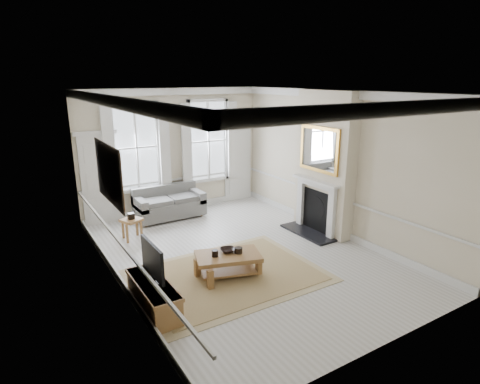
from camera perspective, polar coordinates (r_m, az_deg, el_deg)
floor at (r=8.68m, az=0.35°, el=-8.95°), size 7.20×7.20×0.00m
ceiling at (r=7.87m, az=0.39°, el=14.10°), size 7.20×7.20×0.00m
back_wall at (r=11.26m, az=-9.42°, el=5.76°), size 5.20×0.00×5.20m
left_wall at (r=7.13m, az=-17.65°, el=-0.74°), size 0.00×7.20×7.20m
right_wall at (r=9.71m, az=13.54°, el=3.90°), size 0.00×7.20×7.20m
window_left at (r=10.83m, az=-14.53°, el=6.14°), size 1.26×0.20×2.20m
window_right at (r=11.61m, az=-4.55°, el=7.23°), size 1.26×0.20×2.20m
door_left at (r=10.75m, az=-19.34°, el=1.58°), size 0.90×0.08×2.30m
door_right at (r=12.24m, az=-0.32°, el=4.16°), size 0.90×0.08×2.30m
painting at (r=7.34m, az=-18.16°, el=2.51°), size 0.05×1.66×1.06m
chimney_breast at (r=9.73m, az=11.97°, el=4.02°), size 0.35×1.70×3.38m
hearth at (r=9.93m, az=9.62°, el=-5.72°), size 0.55×1.50×0.05m
fireplace at (r=9.82m, az=10.69°, el=-1.64°), size 0.21×1.45×1.33m
mirror at (r=9.52m, az=11.15°, el=5.95°), size 0.06×1.26×1.06m
sofa at (r=10.99m, az=-10.11°, el=-1.75°), size 1.81×0.88×0.85m
side_table at (r=9.68m, az=-15.17°, el=-4.30°), size 0.54×0.54×0.50m
rug at (r=7.84m, az=-1.69°, el=-11.76°), size 3.50×2.60×0.02m
coffee_table at (r=7.68m, az=-1.71°, el=-9.40°), size 1.36×1.04×0.45m
ceramic_pot_a at (r=7.55m, az=-3.58°, el=-8.69°), size 0.12×0.12×0.12m
ceramic_pot_b at (r=7.67m, az=-0.23°, el=-8.29°), size 0.15×0.15×0.11m
bowl at (r=7.73m, az=-1.77°, el=-8.27°), size 0.35×0.35×0.07m
tv_stand at (r=6.84m, az=-12.19°, el=-14.31°), size 0.45×1.39×0.50m
tv at (r=6.55m, az=-12.33°, el=-9.40°), size 0.08×0.90×0.68m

